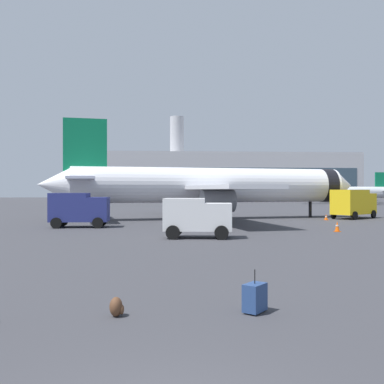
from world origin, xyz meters
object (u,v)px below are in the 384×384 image
at_px(airplane_taxiing, 345,192).
at_px(traveller_backpack, 117,307).
at_px(service_truck, 79,208).
at_px(cargo_van, 197,216).
at_px(rolling_suitcase, 255,297).
at_px(fuel_truck, 353,203).
at_px(safety_cone_mid, 326,217).
at_px(airplane_at_gate, 209,185).
at_px(safety_cone_near, 337,226).

xyz_separation_m(airplane_taxiing, traveller_backpack, (-45.64, -93.94, -2.40)).
bearing_deg(service_truck, cargo_van, -44.85).
xyz_separation_m(airplane_taxiing, rolling_suitcase, (-42.17, -93.85, -2.24)).
height_order(airplane_taxiing, fuel_truck, airplane_taxiing).
distance_m(fuel_truck, traveller_backpack, 43.47).
relative_size(safety_cone_mid, traveller_backpack, 1.26).
xyz_separation_m(safety_cone_mid, rolling_suitcase, (-15.06, -34.81, 0.09)).
distance_m(airplane_at_gate, safety_cone_near, 18.22).
distance_m(fuel_truck, safety_cone_near, 17.39).
distance_m(safety_cone_mid, rolling_suitcase, 37.93).
bearing_deg(service_truck, fuel_truck, 19.31).
bearing_deg(airplane_taxiing, safety_cone_mid, -114.67).
bearing_deg(service_truck, rolling_suitcase, -71.31).
bearing_deg(traveller_backpack, airplane_at_gate, 80.24).
bearing_deg(safety_cone_mid, fuel_truck, 29.86).
xyz_separation_m(safety_cone_near, traveller_backpack, (-14.43, -21.82, -0.17)).
distance_m(airplane_at_gate, airplane_taxiing, 68.35).
height_order(service_truck, rolling_suitcase, service_truck).
relative_size(fuel_truck, safety_cone_mid, 10.28).
xyz_separation_m(airplane_at_gate, service_truck, (-12.25, -10.61, -2.05)).
xyz_separation_m(airplane_at_gate, traveller_backpack, (-6.52, -37.90, -3.42)).
distance_m(airplane_at_gate, service_truck, 16.34).
bearing_deg(cargo_van, airplane_taxiing, 60.93).
xyz_separation_m(safety_cone_mid, traveller_backpack, (-18.53, -34.90, -0.06)).
height_order(airplane_at_gate, cargo_van, airplane_at_gate).
height_order(airplane_taxiing, service_truck, airplane_taxiing).
relative_size(cargo_van, rolling_suitcase, 4.20).
relative_size(airplane_at_gate, cargo_van, 7.73).
bearing_deg(airplane_at_gate, rolling_suitcase, -94.61).
bearing_deg(safety_cone_mid, cargo_van, -131.87).
bearing_deg(safety_cone_mid, safety_cone_near, -107.40).
xyz_separation_m(service_truck, safety_cone_near, (20.16, -5.47, -1.21)).
xyz_separation_m(safety_cone_near, safety_cone_mid, (4.10, 13.08, -0.10)).
bearing_deg(fuel_truck, airplane_taxiing, 67.81).
relative_size(airplane_taxiing, traveller_backpack, 53.65).
bearing_deg(service_truck, airplane_taxiing, 52.38).
bearing_deg(rolling_suitcase, cargo_van, 89.95).
bearing_deg(service_truck, airplane_at_gate, 40.91).
xyz_separation_m(airplane_taxiing, service_truck, (-51.37, -66.65, -1.03)).
xyz_separation_m(airplane_taxiing, cargo_van, (-42.15, -75.82, -1.18)).
distance_m(service_truck, safety_cone_mid, 25.46).
height_order(airplane_at_gate, airplane_taxiing, airplane_at_gate).
relative_size(airplane_at_gate, rolling_suitcase, 32.43).
bearing_deg(safety_cone_mid, rolling_suitcase, -113.39).
bearing_deg(airplane_taxiing, airplane_at_gate, -124.92).
distance_m(airplane_taxiing, safety_cone_near, 78.61).
bearing_deg(safety_cone_near, safety_cone_mid, 72.60).
bearing_deg(safety_cone_near, cargo_van, -161.32).
relative_size(airplane_taxiing, fuel_truck, 4.15).
relative_size(fuel_truck, rolling_suitcase, 5.64).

